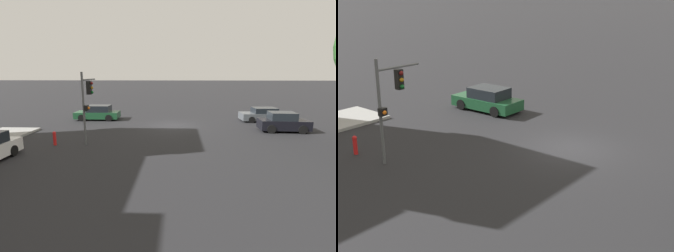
# 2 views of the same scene
# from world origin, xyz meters

# --- Properties ---
(ground_plane) EXTENTS (300.00, 300.00, 0.00)m
(ground_plane) POSITION_xyz_m (0.00, 0.00, 0.00)
(ground_plane) COLOR black
(traffic_signal) EXTENTS (0.52, 2.39, 4.74)m
(traffic_signal) POSITION_xyz_m (5.42, 6.49, 3.09)
(traffic_signal) COLOR #515456
(traffic_signal) RESTS_ON ground_plane
(crossing_car_1) EXTENTS (4.39, 2.07, 1.47)m
(crossing_car_1) POSITION_xyz_m (7.60, -2.49, 0.69)
(crossing_car_1) COLOR #194728
(crossing_car_1) RESTS_ON ground_plane
(fire_hydrant) EXTENTS (0.22, 0.22, 0.92)m
(fire_hydrant) POSITION_xyz_m (7.52, 7.15, 0.49)
(fire_hydrant) COLOR red
(fire_hydrant) RESTS_ON ground_plane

